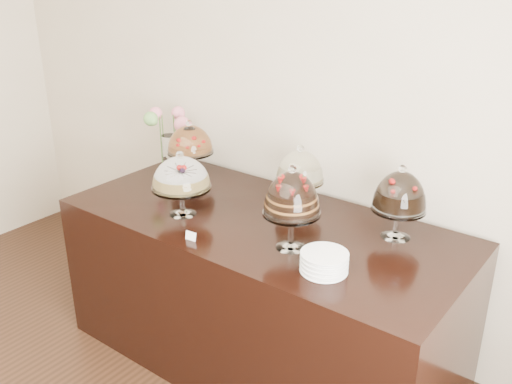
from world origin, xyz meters
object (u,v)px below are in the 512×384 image
Objects in this scene: cake_stand_cheesecake at (300,169)px; cake_stand_fruit_tart at (190,142)px; cake_stand_sugar_sponge at (181,176)px; flower_vase at (169,133)px; display_counter at (261,291)px; cake_stand_choco_layer at (292,197)px; cake_stand_dark_choco at (400,194)px; plate_stack at (324,262)px.

cake_stand_fruit_tart reaches higher than cake_stand_cheesecake.
flower_vase is at bearing 139.82° from cake_stand_sugar_sponge.
flower_vase is (-0.98, 0.30, 0.68)m from display_counter.
cake_stand_choco_layer reaches higher than cake_stand_dark_choco.
cake_stand_fruit_tart is 1.81× the size of plate_stack.
display_counter is 10.46× the size of plate_stack.
flower_vase is (-1.28, 0.46, -0.03)m from cake_stand_choco_layer.
cake_stand_fruit_tart is 0.95× the size of flower_vase.
plate_stack is (0.25, -0.10, -0.22)m from cake_stand_choco_layer.
cake_stand_cheesecake is at bearing 78.65° from display_counter.
display_counter is 5.16× the size of cake_stand_choco_layer.
flower_vase is (-0.59, 0.50, 0.01)m from cake_stand_sugar_sponge.
plate_stack is at bearing -102.05° from cake_stand_dark_choco.
plate_stack is at bearing -20.18° from flower_vase.
display_counter is 5.47× the size of flower_vase.
cake_stand_cheesecake is at bearing -1.12° from flower_vase.
cake_stand_sugar_sponge is at bearing -156.55° from cake_stand_dark_choco.
cake_stand_dark_choco reaches higher than cake_stand_fruit_tart.
cake_stand_dark_choco is 0.56m from plate_stack.
plate_stack is at bearing -25.70° from display_counter.
cake_stand_sugar_sponge reaches higher than plate_stack.
display_counter is at bearing 151.57° from cake_stand_choco_layer.
cake_stand_dark_choco is at bearing 23.45° from cake_stand_sugar_sponge.
plate_stack is (0.94, -0.06, -0.18)m from cake_stand_sugar_sponge.
plate_stack is (0.54, -0.26, 0.50)m from display_counter.
cake_stand_cheesecake is 0.90× the size of flower_vase.
plate_stack is (0.49, -0.54, -0.17)m from cake_stand_cheesecake.
cake_stand_choco_layer is at bearing -20.75° from cake_stand_fruit_tart.
cake_stand_dark_choco is at bearing 77.95° from plate_stack.
cake_stand_dark_choco is at bearing -2.20° from cake_stand_cheesecake.
flower_vase is 1.64m from plate_stack.
flower_vase reaches higher than plate_stack.
cake_stand_sugar_sponge reaches higher than display_counter.
cake_stand_dark_choco is 0.96× the size of flower_vase.
cake_stand_sugar_sponge is at bearing -40.18° from flower_vase.
cake_stand_sugar_sponge is (-0.39, -0.20, 0.68)m from display_counter.
display_counter is at bearing -17.36° from cake_stand_fruit_tart.
cake_stand_dark_choco reaches higher than cake_stand_sugar_sponge.
cake_stand_choco_layer is 2.03× the size of plate_stack.
flower_vase is (-1.64, 0.04, 0.00)m from cake_stand_dark_choco.
cake_stand_fruit_tart is at bearing 159.25° from cake_stand_choco_layer.
cake_stand_choco_layer is 1.12× the size of cake_stand_fruit_tart.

